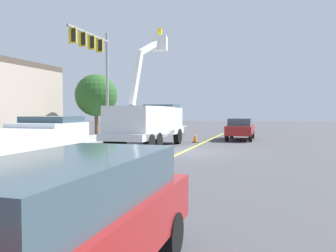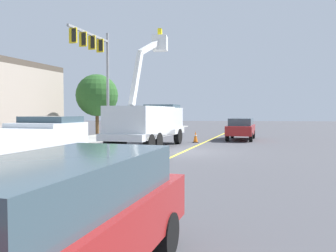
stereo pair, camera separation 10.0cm
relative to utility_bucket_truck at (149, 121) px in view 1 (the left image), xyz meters
name	(u,v)px [view 1 (the left image)]	position (x,y,z in m)	size (l,w,h in m)	color
ground	(183,152)	(-2.12, -2.24, -1.62)	(120.00, 120.00, 0.00)	#47474C
sidewalk_far_side	(45,146)	(-0.37, 6.52, -1.56)	(60.00, 3.60, 0.12)	#9E9E99
lane_centre_stripe	(183,152)	(-2.12, -2.24, -1.61)	(50.00, 0.16, 0.01)	yellow
utility_bucket_truck	(149,121)	(0.00, 0.00, 0.00)	(8.53, 4.06, 7.35)	silver
service_pickup_truck	(23,148)	(-10.87, 2.19, -0.50)	(5.90, 3.16, 2.06)	silver
passing_minivan	(241,127)	(6.28, -6.28, -0.64)	(5.08, 2.81, 1.69)	maroon
trailing_sedan	(62,220)	(-16.95, -1.62, -0.64)	(5.08, 2.81, 1.69)	maroon
traffic_cone_mid_front	(195,137)	(3.58, -2.79, -1.21)	(0.40, 0.40, 0.82)	black
traffic_signal_mast	(96,59)	(4.07, 4.59, 4.48)	(5.47, 1.35, 8.41)	gray
street_tree_right	(96,95)	(9.98, 6.48, 2.09)	(3.88, 3.88, 5.66)	brown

